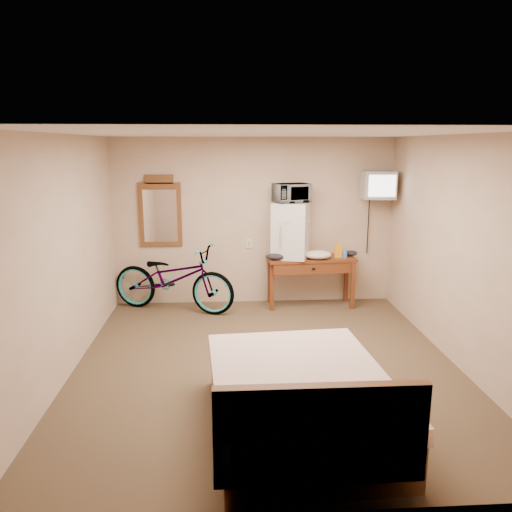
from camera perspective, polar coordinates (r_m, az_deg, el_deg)
name	(u,v)px	position (r m, az deg, el deg)	size (l,w,h in m)	color
room	(267,255)	(5.28, 1.22, 0.14)	(4.60, 4.64, 2.50)	#4F3B27
desk	(311,266)	(7.46, 6.32, -1.14)	(1.33, 0.58, 0.75)	brown
mini_fridge	(291,230)	(7.35, 4.01, 2.95)	(0.63, 0.62, 0.82)	silver
microwave	(291,193)	(7.28, 4.07, 7.19)	(0.49, 0.33, 0.27)	silver
snack_bag	(338,250)	(7.48, 9.38, 0.63)	(0.11, 0.06, 0.21)	orange
blue_cup	(345,254)	(7.51, 10.13, 0.28)	(0.07, 0.07, 0.12)	#417EDE
cloth_cream	(318,255)	(7.36, 7.09, 0.15)	(0.40, 0.31, 0.12)	white
cloth_dark_a	(276,256)	(7.25, 2.30, -0.05)	(0.27, 0.21, 0.10)	black
cloth_dark_b	(351,253)	(7.64, 10.83, 0.32)	(0.18, 0.15, 0.08)	black
crt_television	(378,185)	(7.52, 13.78, 7.90)	(0.48, 0.58, 0.40)	black
wall_mirror	(160,212)	(7.54, -10.89, 4.97)	(0.62, 0.04, 1.06)	brown
bicycle	(173,278)	(7.36, -9.43, -2.50)	(0.65, 1.87, 0.98)	black
bed	(300,402)	(4.34, 5.07, -16.27)	(1.58, 2.01, 0.90)	brown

